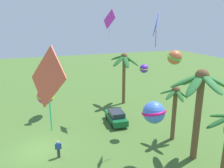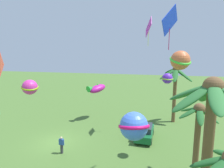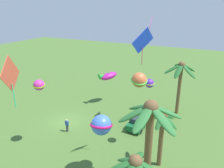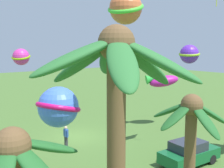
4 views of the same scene
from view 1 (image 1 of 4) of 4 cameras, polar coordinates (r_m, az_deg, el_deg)
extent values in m
plane|color=#476B2D|center=(22.31, -18.34, -15.84)|extent=(120.00, 120.00, 0.00)
ellipsoid|color=#236028|center=(17.97, 26.12, -7.37)|extent=(1.88, 0.69, 0.92)
ellipsoid|color=#236028|center=(17.24, 25.84, -8.86)|extent=(1.20, 1.78, 1.22)
cylinder|color=brown|center=(22.68, 15.69, -7.75)|extent=(0.42, 0.42, 5.16)
ellipsoid|color=#236028|center=(21.33, 17.07, -2.85)|extent=(1.58, 0.63, 1.01)
ellipsoid|color=#236028|center=(22.23, 17.61, -2.41)|extent=(0.71, 1.48, 1.19)
ellipsoid|color=#236028|center=(22.58, 15.95, -1.78)|extent=(1.54, 1.17, 1.05)
ellipsoid|color=#236028|center=(22.01, 14.20, -1.85)|extent=(1.47, 1.44, 0.87)
ellipsoid|color=#236028|center=(21.31, 15.01, -2.58)|extent=(0.97, 1.64, 0.93)
sphere|color=brown|center=(21.82, 16.18, -1.50)|extent=(0.80, 0.80, 0.80)
cylinder|color=brown|center=(19.79, 21.16, -8.32)|extent=(0.56, 0.56, 7.35)
ellipsoid|color=#2D7033|center=(17.80, 24.35, 0.06)|extent=(2.65, 1.07, 1.27)
ellipsoid|color=#2D7033|center=(19.04, 25.60, 0.52)|extent=(1.95, 2.52, 1.47)
ellipsoid|color=#2D7033|center=(19.91, 22.86, 1.41)|extent=(2.05, 2.47, 1.49)
ellipsoid|color=#2D7033|center=(19.60, 19.93, 1.07)|extent=(2.37, 0.76, 1.75)
ellipsoid|color=#2D7033|center=(18.56, 18.57, 0.84)|extent=(1.89, 2.53, 1.51)
ellipsoid|color=#2D7033|center=(17.80, 20.60, -0.21)|extent=(1.67, 2.52, 1.65)
sphere|color=brown|center=(18.68, 22.25, 2.07)|extent=(1.07, 1.07, 1.07)
cylinder|color=brown|center=(31.40, 3.08, 0.99)|extent=(0.45, 0.45, 6.90)
ellipsoid|color=#236028|center=(29.81, 3.64, 5.80)|extent=(2.35, 1.07, 1.69)
ellipsoid|color=#236028|center=(30.87, 5.05, 6.03)|extent=(1.46, 2.32, 1.76)
ellipsoid|color=#236028|center=(31.82, 3.82, 6.58)|extent=(2.21, 2.11, 1.52)
ellipsoid|color=#236028|center=(31.49, 1.44, 6.86)|extent=(2.51, 1.83, 1.17)
ellipsoid|color=#236028|center=(29.98, 1.81, 6.01)|extent=(1.67, 2.40, 1.56)
sphere|color=brown|center=(30.71, 3.17, 7.23)|extent=(0.86, 0.86, 0.86)
cube|color=#145B2D|center=(26.07, 1.04, -8.75)|extent=(4.00, 1.95, 0.70)
cube|color=#282D38|center=(25.69, 1.15, -7.60)|extent=(2.12, 1.63, 0.56)
cylinder|color=black|center=(27.05, -1.34, -8.52)|extent=(0.61, 0.22, 0.60)
cylinder|color=black|center=(27.46, 1.85, -8.14)|extent=(0.61, 0.22, 0.60)
cylinder|color=black|center=(24.94, 0.15, -10.69)|extent=(0.61, 0.22, 0.60)
cylinder|color=black|center=(25.39, 3.59, -10.22)|extent=(0.61, 0.22, 0.60)
cylinder|color=#38383D|center=(20.59, -13.60, -16.92)|extent=(0.26, 0.26, 0.84)
cube|color=#2D519E|center=(20.24, -13.72, -15.26)|extent=(0.26, 0.40, 0.54)
sphere|color=beige|center=(20.05, -13.79, -14.34)|extent=(0.21, 0.21, 0.21)
cylinder|color=#2D519E|center=(20.27, -13.04, -15.33)|extent=(0.09, 0.09, 0.52)
cylinder|color=#2D519E|center=(20.26, -14.39, -15.44)|extent=(0.09, 0.09, 0.52)
ellipsoid|color=#B71C90|center=(28.14, -15.55, 0.20)|extent=(3.08, 2.61, 1.42)
cone|color=green|center=(27.06, -16.71, -0.04)|extent=(1.28, 1.24, 0.98)
cone|color=green|center=(28.03, -15.61, 1.06)|extent=(0.73, 0.73, 0.55)
cube|color=blue|center=(19.97, 11.43, 15.08)|extent=(1.97, 1.19, 2.20)
cylinder|color=#BB2361|center=(20.02, 11.23, 11.40)|extent=(0.05, 0.05, 1.47)
sphere|color=#632AC3|center=(22.38, 8.28, 3.97)|extent=(0.89, 0.89, 0.89)
torus|color=#8DC227|center=(22.38, 8.28, 3.97)|extent=(1.34, 1.34, 0.22)
sphere|color=#D86A39|center=(18.72, 15.90, 6.62)|extent=(1.17, 1.17, 1.17)
torus|color=#4BDD3A|center=(18.72, 15.90, 6.62)|extent=(1.75, 1.76, 0.57)
sphere|color=#4574EB|center=(17.18, 10.76, -7.19)|extent=(1.70, 1.70, 1.70)
torus|color=#DC1069|center=(17.18, 10.76, -7.19)|extent=(2.35, 2.35, 0.67)
sphere|color=#D733A1|center=(15.46, -16.84, -3.01)|extent=(1.10, 1.10, 1.10)
torus|color=#82B211|center=(15.46, -16.84, -3.01)|extent=(1.70, 1.70, 0.42)
cube|color=#F0543D|center=(12.02, -16.29, 1.59)|extent=(3.08, 1.57, 3.39)
cylinder|color=#2ED799|center=(12.61, -15.62, -7.01)|extent=(0.07, 0.07, 2.22)
cube|color=#D42FB9|center=(25.78, -0.65, 16.44)|extent=(2.16, 0.67, 2.19)
cylinder|color=#CFDB3E|center=(25.79, -0.64, 13.61)|extent=(0.05, 0.05, 1.46)
camera|label=2|loc=(10.06, 51.99, -3.10)|focal=30.62mm
camera|label=3|loc=(16.30, 72.50, 14.29)|focal=34.57mm
camera|label=4|loc=(20.81, 43.98, -0.18)|focal=43.74mm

